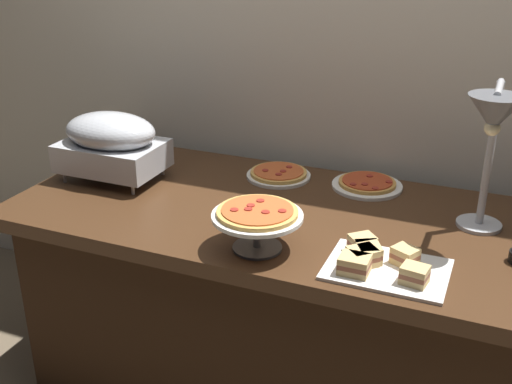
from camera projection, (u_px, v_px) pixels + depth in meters
back_wall at (342, 52)px, 2.34m from camera, size 4.40×0.04×2.40m
buffet_table at (291, 308)px, 2.24m from camera, size 1.90×0.84×0.76m
chafing_dish at (111, 142)px, 2.31m from camera, size 0.37×0.26×0.25m
heat_lamp at (493, 128)px, 1.73m from camera, size 0.15×0.32×0.47m
pizza_plate_front at (279, 174)px, 2.37m from camera, size 0.24×0.24×0.03m
pizza_plate_center at (367, 184)px, 2.28m from camera, size 0.25×0.25×0.03m
pizza_plate_raised_stand at (257, 218)px, 1.81m from camera, size 0.27×0.27×0.13m
sandwich_platter at (379, 262)px, 1.73m from camera, size 0.33×0.24×0.06m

